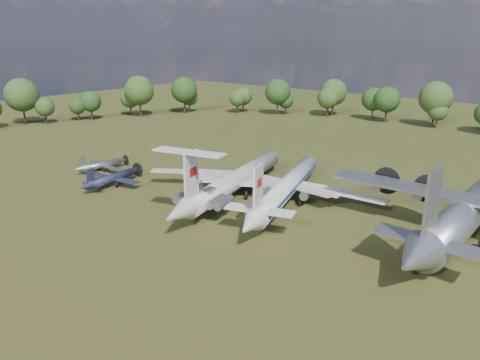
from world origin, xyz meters
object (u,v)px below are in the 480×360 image
Objects in this scene: small_prop_west at (112,180)px; small_prop_northwest at (102,166)px; tu104_jet at (287,190)px; il62_airliner at (237,183)px; person_on_il62 at (201,185)px; an12_transport at (463,220)px.

small_prop_west is 1.20× the size of small_prop_northwest.
small_prop_northwest is at bearing 173.44° from tu104_jet.
il62_airliner is 2.91× the size of small_prop_west.
tu104_jet is 24.30× the size of person_on_il62.
an12_transport is 24.53× the size of person_on_il62.
tu104_jet reaches higher than small_prop_west.
small_prop_northwest is (-39.75, -8.58, -1.21)m from tu104_jet.
il62_airliner is at bearing 175.66° from tu104_jet.
small_prop_northwest is at bearing -170.00° from an12_transport.
small_prop_northwest is at bearing -37.60° from person_on_il62.
small_prop_northwest is (-10.09, 4.73, -0.19)m from small_prop_west.
il62_airliner is 3.50× the size of small_prop_northwest.
person_on_il62 is (23.83, -0.84, 4.14)m from small_prop_west.
an12_transport is at bearing 6.98° from small_prop_west.
an12_transport reaches higher than small_prop_west.
an12_transport is at bearing -12.63° from tu104_jet.
il62_airliner is at bearing 16.42° from small_prop_northwest.
il62_airliner is 25.25× the size of person_on_il62.
il62_airliner is 9.23m from tu104_jet.
tu104_jet is at bearing -140.67° from person_on_il62.
tu104_jet is at bearing -173.66° from an12_transport.
il62_airliner is 35.84m from an12_transport.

